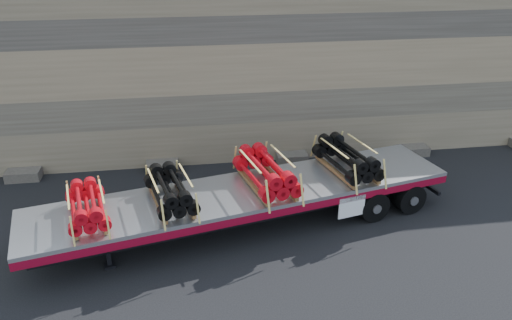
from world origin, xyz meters
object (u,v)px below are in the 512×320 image
Objects in this scene: bundle_front at (87,207)px; bundle_rear at (347,159)px; trailer at (246,208)px; bundle_midrear at (266,173)px; bundle_midfront at (171,191)px.

bundle_rear reaches higher than bundle_front.
bundle_midrear is (0.64, 0.15, 1.09)m from trailer.
bundle_midrear is at bearing 180.00° from bundle_rear.
bundle_front is 0.92× the size of bundle_midfront.
bundle_midrear is at bearing 0.00° from bundle_midfront.
trailer is 4.58m from bundle_front.
bundle_front reaches higher than trailer.
bundle_midrear reaches higher than bundle_rear.
trailer is at bearing -0.00° from bundle_front.
bundle_midfront is 0.91× the size of bundle_rear.
bundle_midrear reaches higher than bundle_front.
bundle_front is at bearing 180.00° from bundle_rear.
bundle_front is (-4.36, -0.98, 1.00)m from trailer.
bundle_front is 7.89m from bundle_rear.
bundle_front is 0.84× the size of bundle_rear.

